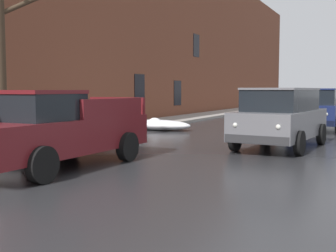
{
  "coord_description": "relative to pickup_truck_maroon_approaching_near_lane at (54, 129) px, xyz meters",
  "views": [
    {
      "loc": [
        4.36,
        0.41,
        1.77
      ],
      "look_at": [
        -0.13,
        9.69,
        0.91
      ],
      "focal_mm": 46.82,
      "sensor_mm": 36.0,
      "label": 1
    }
  ],
  "objects": [
    {
      "name": "suv_darkblue_parked_kerbside_mid",
      "position": [
        4.19,
        12.6,
        0.11
      ],
      "size": [
        2.18,
        4.84,
        1.82
      ],
      "color": "navy",
      "rests_on": "ground"
    },
    {
      "name": "brick_townhouse_facade",
      "position": [
        -5.64,
        9.92,
        4.76
      ],
      "size": [
        0.63,
        80.0,
        11.29
      ],
      "color": "brown",
      "rests_on": "ground"
    },
    {
      "name": "left_sidewalk_slab",
      "position": [
        -3.9,
        9.92,
        -0.82
      ],
      "size": [
        2.48,
        80.0,
        0.12
      ],
      "primitive_type": "cube",
      "color": "gray",
      "rests_on": "ground"
    },
    {
      "name": "pickup_truck_maroon_approaching_near_lane",
      "position": [
        0.0,
        0.0,
        0.0
      ],
      "size": [
        2.21,
        5.02,
        1.76
      ],
      "color": "maroon",
      "rests_on": "ground"
    },
    {
      "name": "suv_grey_parked_kerbside_close",
      "position": [
        3.88,
        5.77,
        0.11
      ],
      "size": [
        2.32,
        4.58,
        1.82
      ],
      "color": "slate",
      "rests_on": "ground"
    },
    {
      "name": "snow_bank_mid_block_left",
      "position": [
        -2.13,
        9.33,
        -0.65
      ],
      "size": [
        2.97,
        1.3,
        0.55
      ],
      "color": "white",
      "rests_on": "ground"
    },
    {
      "name": "snow_bank_near_corner_left",
      "position": [
        -1.81,
        0.4,
        -0.66
      ],
      "size": [
        2.53,
        1.45,
        0.45
      ],
      "color": "white",
      "rests_on": "ground"
    }
  ]
}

